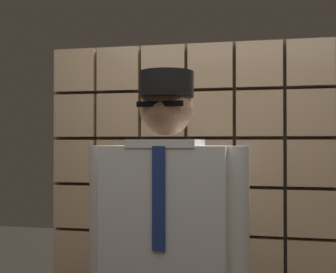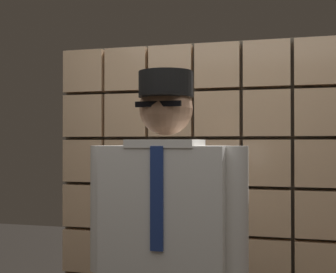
% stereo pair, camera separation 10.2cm
% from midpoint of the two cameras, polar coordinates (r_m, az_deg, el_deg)
% --- Properties ---
extents(glass_block_wall, '(2.21, 0.10, 2.21)m').
position_cam_midpoint_polar(glass_block_wall, '(3.02, 7.24, -9.14)').
color(glass_block_wall, '#E0B78C').
rests_on(glass_block_wall, ground).
extents(standing_person, '(0.73, 0.32, 1.84)m').
position_cam_midpoint_polar(standing_person, '(2.10, 1.17, -16.39)').
color(standing_person, '#28282D').
rests_on(standing_person, ground).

